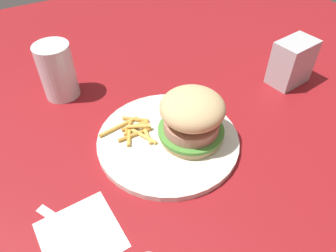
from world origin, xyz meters
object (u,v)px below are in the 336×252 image
(plate, at_px, (168,140))
(sandwich, at_px, (192,117))
(fork, at_px, (81,235))
(napkin_dispenser, at_px, (292,62))
(fries_pile, at_px, (134,129))
(drink_glass, at_px, (58,74))
(napkin, at_px, (80,235))

(plate, bearing_deg, sandwich, 64.40)
(plate, height_order, fork, plate)
(fork, distance_m, napkin_dispenser, 0.56)
(fries_pile, distance_m, drink_glass, 0.22)
(sandwich, xyz_separation_m, drink_glass, (-0.26, -0.17, -0.01))
(plate, xyz_separation_m, napkin, (0.10, -0.20, -0.01))
(fries_pile, xyz_separation_m, napkin_dispenser, (0.01, 0.39, 0.03))
(plate, height_order, fries_pile, fries_pile)
(napkin, height_order, fork, fork)
(napkin, relative_size, napkin_dispenser, 1.08)
(sandwich, xyz_separation_m, napkin_dispenser, (-0.06, 0.30, -0.01))
(fork, relative_size, drink_glass, 1.33)
(napkin_dispenser, bearing_deg, napkin, -173.20)
(sandwich, relative_size, fork, 0.76)
(sandwich, xyz_separation_m, napkin, (0.08, -0.24, -0.06))
(fries_pile, bearing_deg, plate, 45.32)
(napkin_dispenser, bearing_deg, plate, 178.72)
(sandwich, bearing_deg, napkin, -70.59)
(fork, bearing_deg, drink_glass, 168.77)
(napkin, bearing_deg, plate, 116.98)
(fork, bearing_deg, plate, 117.38)
(napkin, distance_m, drink_glass, 0.36)
(sandwich, bearing_deg, plate, -115.60)
(sandwich, xyz_separation_m, fork, (0.09, -0.24, -0.06))
(fork, bearing_deg, fries_pile, 134.65)
(plate, xyz_separation_m, napkin_dispenser, (-0.04, 0.34, 0.04))
(sandwich, bearing_deg, drink_glass, -146.85)
(plate, distance_m, sandwich, 0.07)
(napkin, xyz_separation_m, napkin_dispenser, (-0.14, 0.54, 0.05))
(sandwich, height_order, napkin_dispenser, sandwich)
(drink_glass, bearing_deg, napkin_dispenser, 66.67)
(fries_pile, height_order, drink_glass, drink_glass)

